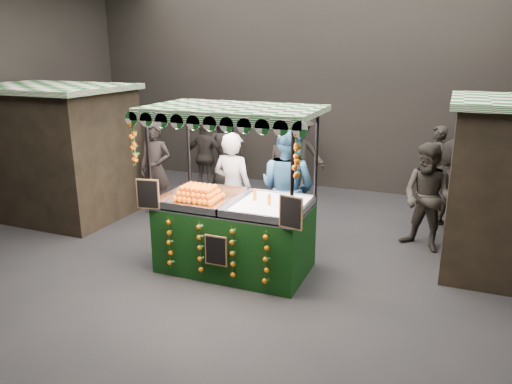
% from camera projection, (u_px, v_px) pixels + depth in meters
% --- Properties ---
extents(ground, '(12.00, 12.00, 0.00)m').
position_uv_depth(ground, '(234.00, 265.00, 7.67)').
color(ground, black).
rests_on(ground, ground).
extents(market_hall, '(12.10, 10.10, 5.05)m').
position_uv_depth(market_hall, '(231.00, 41.00, 6.71)').
color(market_hall, black).
rests_on(market_hall, ground).
extents(neighbour_stall_left, '(3.00, 2.20, 2.60)m').
position_uv_depth(neighbour_stall_left, '(54.00, 151.00, 9.77)').
color(neighbour_stall_left, black).
rests_on(neighbour_stall_left, ground).
extents(juice_stall, '(2.58, 1.51, 2.49)m').
position_uv_depth(juice_stall, '(234.00, 222.00, 7.32)').
color(juice_stall, black).
rests_on(juice_stall, ground).
extents(vendor_grey, '(0.76, 0.54, 1.96)m').
position_uv_depth(vendor_grey, '(233.00, 189.00, 8.28)').
color(vendor_grey, gray).
rests_on(vendor_grey, ground).
extents(vendor_blue, '(1.19, 1.03, 2.10)m').
position_uv_depth(vendor_blue, '(287.00, 188.00, 8.10)').
color(vendor_blue, navy).
rests_on(vendor_blue, ground).
extents(shopper_0, '(0.73, 0.53, 1.86)m').
position_uv_depth(shopper_0, '(155.00, 168.00, 9.93)').
color(shopper_0, '#2C2524').
rests_on(shopper_0, ground).
extents(shopper_1, '(1.09, 0.99, 1.82)m').
position_uv_depth(shopper_1, '(428.00, 197.00, 8.07)').
color(shopper_1, '#2C2924').
rests_on(shopper_1, ground).
extents(shopper_2, '(1.03, 0.50, 1.70)m').
position_uv_depth(shopper_2, '(206.00, 157.00, 11.40)').
color(shopper_2, '#2A2522').
rests_on(shopper_2, ground).
extents(shopper_3, '(1.40, 1.30, 1.90)m').
position_uv_depth(shopper_3, '(299.00, 155.00, 11.11)').
color(shopper_3, '#2D2924').
rests_on(shopper_3, ground).
extents(shopper_4, '(1.09, 1.02, 1.87)m').
position_uv_depth(shopper_4, '(226.00, 150.00, 11.73)').
color(shopper_4, black).
rests_on(shopper_4, ground).
extents(shopper_5, '(1.21, 1.64, 1.72)m').
position_uv_depth(shopper_5, '(451.00, 184.00, 9.04)').
color(shopper_5, '#2B2723').
rests_on(shopper_5, ground).
extents(shopper_6, '(0.58, 0.72, 1.73)m').
position_uv_depth(shopper_6, '(435.00, 166.00, 10.43)').
color(shopper_6, black).
rests_on(shopper_6, ground).
extents(shopper_7, '(0.62, 0.44, 1.60)m').
position_uv_depth(shopper_7, '(281.00, 167.00, 10.57)').
color(shopper_7, '#292221').
rests_on(shopper_7, ground).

